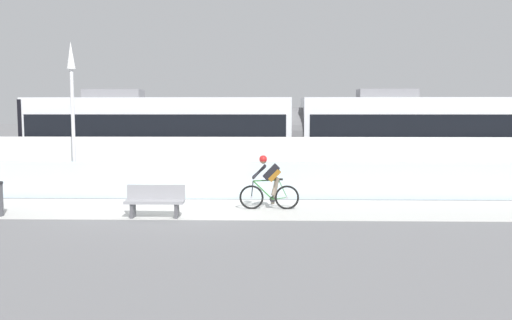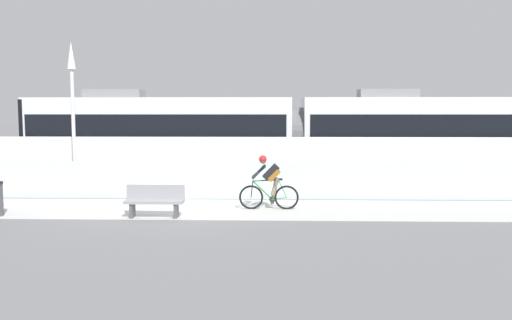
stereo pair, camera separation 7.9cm
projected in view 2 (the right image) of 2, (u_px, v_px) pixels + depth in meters
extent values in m
plane|color=slate|center=(174.00, 209.00, 15.64)|extent=(200.00, 200.00, 0.00)
cube|color=beige|center=(174.00, 209.00, 15.64)|extent=(32.00, 3.20, 0.01)
cube|color=silver|center=(184.00, 180.00, 17.42)|extent=(32.00, 0.05, 1.23)
cube|color=white|center=(192.00, 164.00, 19.18)|extent=(32.00, 0.36, 1.96)
cube|color=#595654|center=(201.00, 181.00, 21.74)|extent=(32.00, 0.08, 0.01)
cube|color=#595654|center=(206.00, 177.00, 23.17)|extent=(32.00, 0.08, 0.01)
cube|color=silver|center=(161.00, 135.00, 22.33)|extent=(11.00, 2.50, 3.10)
cube|color=black|center=(161.00, 126.00, 22.30)|extent=(10.56, 2.54, 1.04)
cube|color=#4C4C51|center=(162.00, 167.00, 22.46)|extent=(10.78, 2.53, 0.28)
cube|color=slate|center=(114.00, 94.00, 22.23)|extent=(2.40, 1.10, 0.36)
cube|color=#232326|center=(81.00, 170.00, 22.58)|extent=(1.40, 1.88, 0.20)
cylinder|color=black|center=(75.00, 174.00, 21.87)|extent=(0.60, 0.10, 0.60)
cylinder|color=black|center=(87.00, 170.00, 23.30)|extent=(0.60, 0.10, 0.60)
cube|color=#232326|center=(244.00, 171.00, 22.37)|extent=(1.40, 1.88, 0.20)
cylinder|color=black|center=(243.00, 174.00, 21.66)|extent=(0.60, 0.10, 0.60)
cylinder|color=black|center=(245.00, 170.00, 23.09)|extent=(0.60, 0.10, 0.60)
cube|color=black|center=(35.00, 135.00, 22.50)|extent=(0.16, 2.54, 2.94)
cube|color=silver|center=(434.00, 135.00, 21.99)|extent=(11.00, 2.50, 3.10)
cube|color=black|center=(434.00, 127.00, 21.96)|extent=(10.56, 2.54, 1.04)
cube|color=#4C4C51|center=(433.00, 168.00, 22.12)|extent=(10.78, 2.53, 0.28)
cube|color=slate|center=(388.00, 94.00, 21.89)|extent=(2.40, 1.10, 0.36)
cube|color=#232326|center=(349.00, 171.00, 22.24)|extent=(1.40, 1.88, 0.20)
cylinder|color=black|center=(352.00, 175.00, 21.53)|extent=(0.60, 0.10, 0.60)
cylinder|color=black|center=(347.00, 171.00, 22.96)|extent=(0.60, 0.10, 0.60)
cylinder|color=black|center=(510.00, 171.00, 22.75)|extent=(0.60, 0.10, 0.60)
cylinder|color=#59595B|center=(297.00, 135.00, 22.16)|extent=(0.60, 2.30, 2.30)
torus|color=black|center=(251.00, 197.00, 15.54)|extent=(0.72, 0.06, 0.72)
cylinder|color=#99999E|center=(251.00, 197.00, 15.54)|extent=(0.07, 0.10, 0.07)
torus|color=black|center=(287.00, 197.00, 15.51)|extent=(0.72, 0.06, 0.72)
cylinder|color=#99999E|center=(287.00, 197.00, 15.51)|extent=(0.07, 0.10, 0.07)
cylinder|color=#337233|center=(263.00, 190.00, 15.51)|extent=(0.60, 0.04, 0.58)
cylinder|color=#337233|center=(275.00, 190.00, 15.50)|extent=(0.22, 0.04, 0.59)
cylinder|color=#337233|center=(266.00, 180.00, 15.48)|extent=(0.76, 0.04, 0.07)
cylinder|color=#337233|center=(279.00, 198.00, 15.52)|extent=(0.43, 0.03, 0.09)
cylinder|color=#337233|center=(283.00, 189.00, 15.49)|extent=(0.27, 0.02, 0.53)
cylinder|color=black|center=(252.00, 189.00, 15.52)|extent=(0.08, 0.03, 0.49)
cube|color=black|center=(278.00, 179.00, 15.46)|extent=(0.24, 0.10, 0.05)
cylinder|color=black|center=(253.00, 178.00, 15.48)|extent=(0.03, 0.58, 0.03)
cylinder|color=#262628|center=(272.00, 199.00, 15.53)|extent=(0.18, 0.02, 0.18)
cube|color=black|center=(271.00, 172.00, 15.45)|extent=(0.50, 0.28, 0.51)
cube|color=#8C5919|center=(274.00, 175.00, 15.46)|extent=(0.38, 0.30, 0.38)
sphere|color=#997051|center=(263.00, 160.00, 15.43)|extent=(0.20, 0.20, 0.20)
sphere|color=red|center=(263.00, 159.00, 15.42)|extent=(0.23, 0.23, 0.23)
cylinder|color=black|center=(259.00, 172.00, 15.46)|extent=(0.44, 0.41, 0.41)
cylinder|color=black|center=(259.00, 172.00, 15.46)|extent=(0.44, 0.41, 0.41)
cylinder|color=#726656|center=(275.00, 191.00, 15.50)|extent=(0.29, 0.33, 0.80)
cylinder|color=#726656|center=(275.00, 187.00, 15.49)|extent=(0.29, 0.33, 0.54)
cylinder|color=gray|center=(76.00, 194.00, 17.88)|extent=(0.24, 0.24, 0.20)
cylinder|color=silver|center=(74.00, 132.00, 17.69)|extent=(0.12, 0.12, 4.20)
cone|color=white|center=(71.00, 55.00, 17.45)|extent=(0.28, 0.28, 0.90)
cube|color=gray|center=(154.00, 202.00, 14.26)|extent=(1.60, 0.44, 0.08)
cube|color=gray|center=(156.00, 192.00, 14.44)|extent=(1.60, 0.06, 0.40)
cube|color=#4C4C51|center=(132.00, 210.00, 14.30)|extent=(0.08, 0.36, 0.41)
cube|color=#4C4C51|center=(176.00, 211.00, 14.27)|extent=(0.08, 0.36, 0.41)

